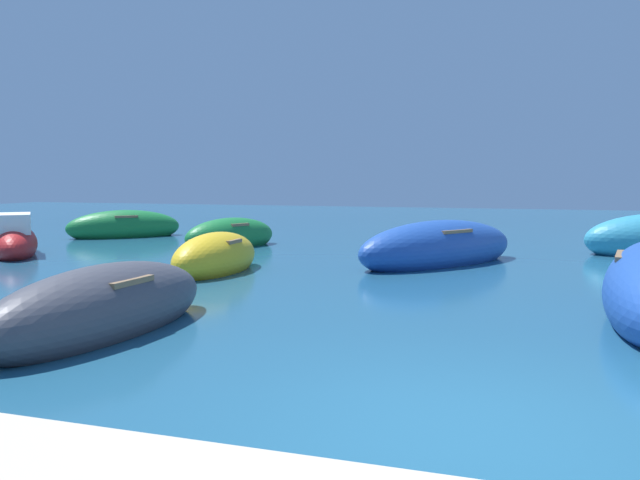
# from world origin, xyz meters

# --- Properties ---
(ground) EXTENTS (80.00, 80.00, 0.00)m
(ground) POSITION_xyz_m (0.00, 0.00, 0.00)
(ground) COLOR #1E5170
(moored_boat_2) EXTENTS (3.38, 3.57, 1.43)m
(moored_boat_2) POSITION_xyz_m (-13.17, 8.80, 0.39)
(moored_boat_2) COLOR #B21E1E
(moored_boat_2) RESTS_ON ground
(moored_boat_3) EXTENTS (1.39, 3.25, 1.20)m
(moored_boat_3) POSITION_xyz_m (-6.23, 7.58, 0.33)
(moored_boat_3) COLOR gold
(moored_boat_3) RESTS_ON ground
(moored_boat_4) EXTENTS (2.66, 3.59, 1.19)m
(moored_boat_4) POSITION_xyz_m (-8.22, 12.55, 0.33)
(moored_boat_4) COLOR #197233
(moored_boat_4) RESTS_ON ground
(moored_boat_5) EXTENTS (1.72, 4.35, 1.26)m
(moored_boat_5) POSITION_xyz_m (-5.13, 1.93, 0.35)
(moored_boat_5) COLOR #3F3F47
(moored_boat_5) RESTS_ON ground
(moored_boat_6) EXTENTS (3.90, 3.85, 1.28)m
(moored_boat_6) POSITION_xyz_m (-13.39, 14.37, 0.36)
(moored_boat_6) COLOR #197233
(moored_boat_6) RESTS_ON ground
(moored_boat_7) EXTENTS (4.34, 5.23, 1.44)m
(moored_boat_7) POSITION_xyz_m (-1.45, 10.52, 0.40)
(moored_boat_7) COLOR #1E479E
(moored_boat_7) RESTS_ON ground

